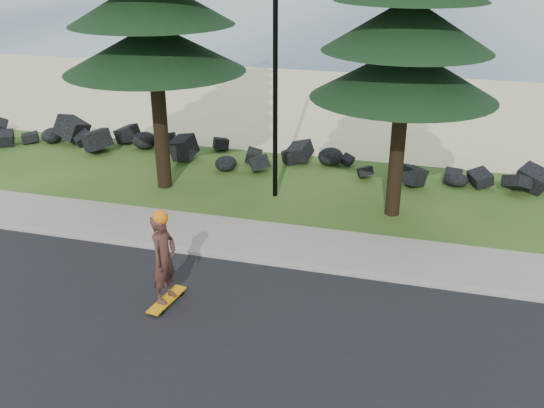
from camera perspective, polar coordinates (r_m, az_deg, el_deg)
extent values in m
plane|color=#2A4916|center=(15.39, -2.85, -3.63)|extent=(160.00, 160.00, 0.00)
cube|color=black|center=(11.84, -9.81, -13.20)|extent=(160.00, 7.00, 0.02)
cube|color=#A39D93|center=(14.61, -3.95, -5.01)|extent=(160.00, 0.20, 0.10)
cube|color=gray|center=(15.54, -2.62, -3.18)|extent=(160.00, 2.00, 0.08)
cube|color=beige|center=(28.68, 6.30, 9.29)|extent=(160.00, 15.00, 0.01)
cube|color=#3A546E|center=(64.50, 12.01, 16.87)|extent=(160.00, 58.00, 0.01)
cylinder|color=black|center=(17.02, 0.32, 13.34)|extent=(0.14, 0.14, 8.00)
cube|color=orange|center=(13.04, -9.84, -8.86)|extent=(0.43, 1.18, 0.04)
imported|color=#4C2A23|center=(12.55, -10.15, -5.09)|extent=(0.55, 0.75, 1.92)
sphere|color=orange|center=(12.14, -10.46, -1.27)|extent=(0.31, 0.31, 0.31)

